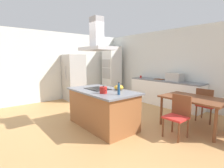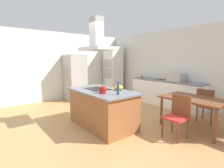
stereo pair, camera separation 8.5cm
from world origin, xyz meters
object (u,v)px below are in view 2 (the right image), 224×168
at_px(wall_oven_stack, 113,71).
at_px(dining_table, 194,101).
at_px(cooktop, 97,89).
at_px(mixing_bowl, 119,87).
at_px(countertop_microwave, 176,77).
at_px(chair_facing_island, 178,114).
at_px(chair_facing_back_wall, 206,104).
at_px(tea_kettle, 103,90).
at_px(olive_oil_bottle, 118,89).
at_px(coffee_mug_red, 142,77).
at_px(range_hood, 97,40).
at_px(cutting_board, 161,79).
at_px(refrigerator, 75,77).

xyz_separation_m(wall_oven_stack, dining_table, (4.38, -1.07, -0.43)).
distance_m(cooktop, mixing_bowl, 0.55).
height_order(countertop_microwave, chair_facing_island, countertop_microwave).
distance_m(cooktop, chair_facing_back_wall, 2.83).
relative_size(tea_kettle, wall_oven_stack, 0.10).
height_order(tea_kettle, chair_facing_back_wall, tea_kettle).
bearing_deg(countertop_microwave, dining_table, -45.30).
bearing_deg(olive_oil_bottle, coffee_mug_red, 123.68).
distance_m(chair_facing_island, range_hood, 2.49).
xyz_separation_m(mixing_bowl, chair_facing_back_wall, (1.24, 1.92, -0.45)).
xyz_separation_m(cooktop, countertop_microwave, (0.39, 2.88, 0.13)).
bearing_deg(chair_facing_back_wall, chair_facing_island, -90.00).
bearing_deg(cutting_board, chair_facing_island, -46.32).
bearing_deg(cooktop, chair_facing_back_wall, 53.20).
xyz_separation_m(olive_oil_bottle, dining_table, (0.84, 1.61, -0.35)).
relative_size(chair_facing_back_wall, chair_facing_island, 1.00).
xyz_separation_m(coffee_mug_red, wall_oven_stack, (-1.64, -0.17, 0.16)).
distance_m(wall_oven_stack, refrigerator, 1.91).
bearing_deg(cutting_board, dining_table, -35.06).
relative_size(countertop_microwave, wall_oven_stack, 0.23).
height_order(countertop_microwave, wall_oven_stack, wall_oven_stack).
distance_m(wall_oven_stack, chair_facing_island, 4.74).
xyz_separation_m(countertop_microwave, wall_oven_stack, (-3.09, -0.23, 0.06)).
bearing_deg(refrigerator, tea_kettle, -16.13).
height_order(cutting_board, refrigerator, refrigerator).
distance_m(cooktop, wall_oven_stack, 3.78).
xyz_separation_m(coffee_mug_red, cutting_board, (0.81, 0.12, -0.04)).
height_order(olive_oil_bottle, dining_table, olive_oil_bottle).
xyz_separation_m(cooktop, tea_kettle, (0.54, -0.21, 0.07)).
xyz_separation_m(countertop_microwave, cutting_board, (-0.64, 0.05, -0.13)).
relative_size(cooktop, tea_kettle, 2.79).
relative_size(refrigerator, chair_facing_back_wall, 2.04).
relative_size(olive_oil_bottle, coffee_mug_red, 2.94).
bearing_deg(refrigerator, countertop_microwave, 33.93).
height_order(dining_table, chair_facing_back_wall, chair_facing_back_wall).
height_order(wall_oven_stack, dining_table, wall_oven_stack).
distance_m(olive_oil_bottle, cutting_board, 3.16).
bearing_deg(cooktop, coffee_mug_red, 110.53).
xyz_separation_m(mixing_bowl, chair_facing_island, (1.24, 0.59, -0.45)).
distance_m(cutting_board, dining_table, 2.37).
distance_m(cutting_board, chair_facing_back_wall, 2.08).
bearing_deg(coffee_mug_red, chair_facing_island, -34.82).
xyz_separation_m(olive_oil_bottle, cutting_board, (-1.09, 2.96, -0.10)).
relative_size(cooktop, chair_facing_back_wall, 0.67).
bearing_deg(cooktop, cutting_board, 94.83).
xyz_separation_m(cutting_board, refrigerator, (-2.53, -2.18, 0.00)).
height_order(wall_oven_stack, chair_facing_back_wall, wall_oven_stack).
bearing_deg(chair_facing_island, cooktop, -151.45).
bearing_deg(chair_facing_island, coffee_mug_red, 145.18).
bearing_deg(chair_facing_back_wall, coffee_mug_red, 168.22).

